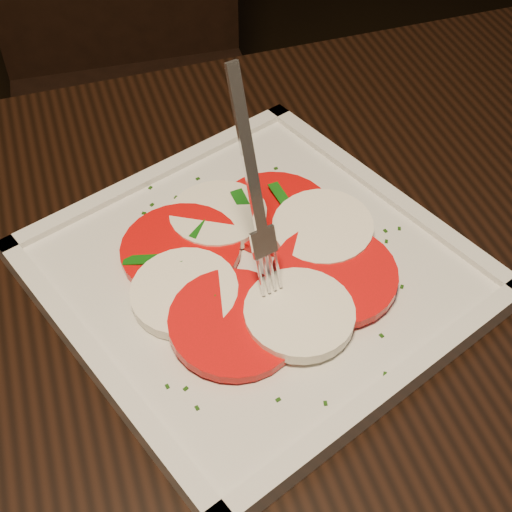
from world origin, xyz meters
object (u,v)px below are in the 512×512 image
at_px(fork, 248,181).
at_px(table, 246,431).
at_px(chair, 129,57).
at_px(plate, 256,275).

bearing_deg(fork, table, -123.96).
xyz_separation_m(chair, plate, (-0.02, -0.71, 0.22)).
bearing_deg(table, plate, 65.39).
xyz_separation_m(table, chair, (0.05, 0.79, -0.12)).
relative_size(table, chair, 1.30).
bearing_deg(table, chair, 86.23).
xyz_separation_m(plate, fork, (-0.01, -0.01, 0.11)).
relative_size(chair, plate, 3.05).
bearing_deg(plate, chair, 88.59).
bearing_deg(plate, fork, -135.79).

